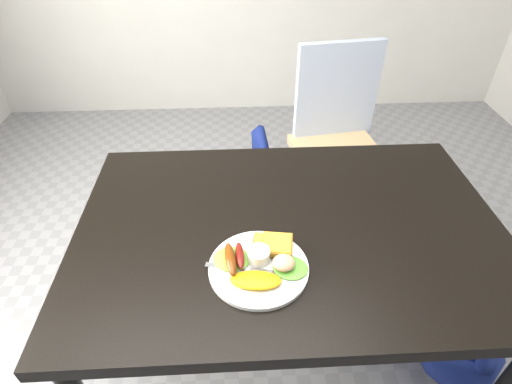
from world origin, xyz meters
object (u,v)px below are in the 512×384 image
at_px(dining_table, 290,229).
at_px(plate, 259,268).
at_px(dining_chair, 339,156).
at_px(person, 376,98).

bearing_deg(dining_table, plate, -121.61).
bearing_deg(dining_table, dining_chair, 66.11).
distance_m(dining_chair, plate, 1.09).
bearing_deg(plate, dining_table, 58.39).
xyz_separation_m(dining_chair, plate, (-0.45, -0.95, 0.31)).
relative_size(dining_table, dining_chair, 2.93).
relative_size(person, plate, 6.79).
height_order(dining_table, dining_chair, dining_table).
bearing_deg(person, dining_chair, -95.58).
bearing_deg(dining_table, person, 55.55).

